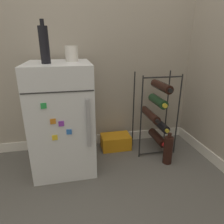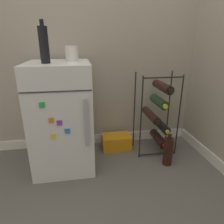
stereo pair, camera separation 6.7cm
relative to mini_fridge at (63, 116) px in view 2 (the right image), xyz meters
The scene contains 8 objects.
ground_plane 0.66m from the mini_fridge, 36.05° to the right, with size 14.00×14.00×0.00m, color #56544F.
wall_back 0.97m from the mini_fridge, 40.03° to the left, with size 6.68×0.07×2.50m.
mini_fridge is the anchor object (origin of this frame).
wine_rack 0.85m from the mini_fridge, ahead, with size 0.36×0.33×0.74m.
soda_box 0.62m from the mini_fridge, 19.31° to the left, with size 0.28×0.18×0.13m.
fridge_top_cup 0.49m from the mini_fridge, 24.37° to the left, with size 0.09×0.09×0.11m.
fridge_top_bottle 0.56m from the mini_fridge, 134.11° to the right, with size 0.06×0.06×0.28m.
loose_bottle_floor 0.92m from the mini_fridge, 11.55° to the right, with size 0.08×0.08×0.28m.
Camera 2 is at (-0.26, -1.24, 1.00)m, focal length 32.00 mm.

